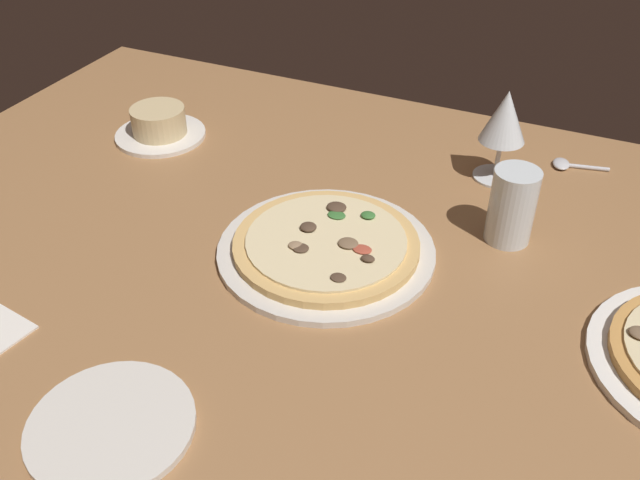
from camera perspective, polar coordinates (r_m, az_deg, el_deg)
The scene contains 7 objects.
dining_table at distance 100.59cm, azimuth -0.50°, elevation -2.58°, with size 150.00×110.00×4.00cm, color #996B42.
pizza_main at distance 99.96cm, azimuth 0.51°, elevation -0.55°, with size 31.08×31.08×3.40cm.
ramekin_on_saucer at distance 132.40cm, azimuth -12.88°, elevation 9.04°, with size 16.33×16.33×5.67cm.
wine_glass_far at distance 116.49cm, azimuth 14.71°, elevation 9.38°, with size 7.41×7.41×15.51cm.
water_glass at distance 104.44cm, azimuth 15.22°, elevation 2.31°, with size 6.63×6.63×11.40cm.
side_plate at distance 81.24cm, azimuth -16.55°, elevation -14.20°, with size 18.15×18.15×0.90cm, color silver.
spoon at distance 127.71cm, azimuth 19.38°, elevation 5.78°, with size 9.57×4.49×1.00cm.
Camera 1 is at (33.11, -70.77, 65.34)cm, focal length 39.54 mm.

